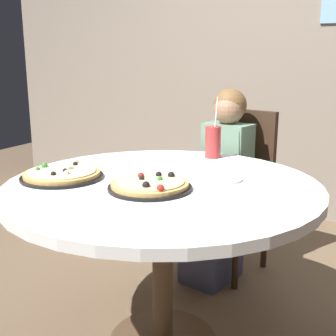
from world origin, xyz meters
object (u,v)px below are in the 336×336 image
(soda_cup, at_px, (213,142))
(plate_small, at_px, (220,179))
(dining_table, at_px, (163,203))
(diner_child, at_px, (219,196))
(chair_wooden, at_px, (235,181))
(pizza_veggie, at_px, (151,185))
(pizza_cheese, at_px, (62,174))

(soda_cup, xyz_separation_m, plate_small, (0.19, -0.38, -0.08))
(dining_table, distance_m, diner_child, 0.74)
(chair_wooden, bearing_deg, soda_cup, -91.09)
(dining_table, xyz_separation_m, pizza_veggie, (0.00, -0.10, 0.11))
(dining_table, bearing_deg, diner_child, 91.23)
(chair_wooden, bearing_deg, plate_small, -76.61)
(pizza_veggie, xyz_separation_m, plate_small, (0.19, 0.25, -0.01))
(plate_small, bearing_deg, diner_child, 110.41)
(chair_wooden, height_order, pizza_cheese, chair_wooden)
(dining_table, distance_m, pizza_cheese, 0.44)
(chair_wooden, distance_m, diner_child, 0.19)
(chair_wooden, distance_m, pizza_veggie, 1.03)
(chair_wooden, relative_size, plate_small, 5.28)
(diner_child, height_order, pizza_veggie, diner_child)
(pizza_cheese, bearing_deg, soda_cup, 57.54)
(pizza_cheese, distance_m, soda_cup, 0.79)
(diner_child, bearing_deg, pizza_veggie, -88.65)
(pizza_veggie, bearing_deg, diner_child, 91.35)
(pizza_cheese, height_order, soda_cup, soda_cup)
(diner_child, relative_size, pizza_veggie, 3.29)
(soda_cup, distance_m, plate_small, 0.43)
(pizza_veggie, xyz_separation_m, soda_cup, (0.01, 0.63, 0.06))
(pizza_veggie, bearing_deg, pizza_cheese, -175.94)
(diner_child, relative_size, soda_cup, 3.52)
(soda_cup, bearing_deg, pizza_cheese, -122.46)
(pizza_cheese, relative_size, plate_small, 1.93)
(dining_table, relative_size, pizza_cheese, 3.71)
(diner_child, relative_size, pizza_cheese, 3.11)
(diner_child, distance_m, soda_cup, 0.40)
(soda_cup, bearing_deg, dining_table, -91.26)
(pizza_veggie, height_order, pizza_cheese, same)
(diner_child, distance_m, pizza_cheese, 0.98)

